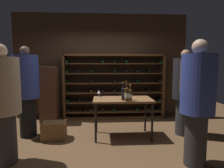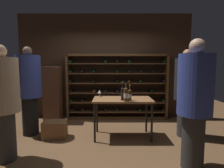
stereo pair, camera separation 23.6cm
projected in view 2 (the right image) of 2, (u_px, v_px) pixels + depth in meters
ground_plane at (102, 139)px, 3.91m from camera, size 9.43×9.43×0.00m
back_wall at (105, 66)px, 5.46m from camera, size 4.92×0.10×2.97m
wine_rack at (116, 87)px, 5.31m from camera, size 2.84×0.32×1.83m
tasting_table at (122, 103)px, 3.94m from camera, size 1.23×0.68×0.83m
person_bystander_red_print at (29, 87)px, 4.05m from camera, size 0.52×0.52×1.92m
person_guest_blue_shirt at (2, 98)px, 2.94m from camera, size 0.51×0.52×1.85m
person_bystander_dark_jacket at (194, 99)px, 2.72m from camera, size 0.49×0.49×1.91m
person_guest_plum_blouse at (186, 89)px, 3.96m from camera, size 0.49×0.49×1.86m
wine_crate at (55, 129)px, 3.95m from camera, size 0.50×0.37×0.36m
display_cabinet at (52, 94)px, 5.06m from camera, size 0.44×0.36×1.48m
wine_bottle_green_slim at (126, 94)px, 3.65m from camera, size 0.08×0.08×0.39m
wine_bottle_amber_reserve at (122, 94)px, 3.76m from camera, size 0.07×0.07×0.37m
wine_bottle_gold_foil at (129, 95)px, 3.73m from camera, size 0.08×0.08×0.32m
wine_glass_stemmed_right at (99, 92)px, 4.18m from camera, size 0.08×0.08×0.15m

